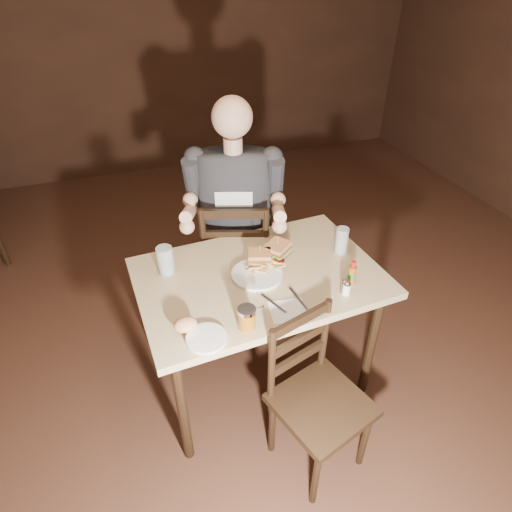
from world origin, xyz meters
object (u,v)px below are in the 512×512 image
object	(u,v)px
syrup_dispenser	(247,318)
side_plate	(207,339)
hot_sauce	(352,272)
dinner_plate	(257,275)
glass_right	(342,241)
chair_far	(237,258)
glass_left	(166,260)
main_table	(259,287)
chair_near	(322,405)
diner	(234,189)

from	to	relation	value
syrup_dispenser	side_plate	xyz separation A→B (m)	(-0.18, -0.02, -0.05)
hot_sauce	syrup_dispenser	bearing A→B (deg)	-167.84
dinner_plate	glass_right	world-z (taller)	glass_right
chair_far	glass_left	world-z (taller)	chair_far
chair_far	glass_left	xyz separation A→B (m)	(-0.48, -0.39, 0.37)
chair_far	main_table	bearing A→B (deg)	103.73
hot_sauce	chair_near	bearing A→B (deg)	-129.68
diner	side_plate	bearing A→B (deg)	-95.50
dinner_plate	chair_far	bearing A→B (deg)	83.67
main_table	chair_near	xyz separation A→B (m)	(0.10, -0.56, -0.27)
chair_near	dinner_plate	size ratio (longest dim) A/B	3.38
chair_near	dinner_plate	bearing A→B (deg)	84.97
dinner_plate	diner	bearing A→B (deg)	84.87
dinner_plate	syrup_dispenser	world-z (taller)	syrup_dispenser
syrup_dispenser	main_table	bearing A→B (deg)	58.65
diner	glass_right	world-z (taller)	diner
glass_right	syrup_dispenser	size ratio (longest dim) A/B	1.44
chair_far	hot_sauce	size ratio (longest dim) A/B	7.77
chair_far	glass_right	distance (m)	0.77
glass_right	hot_sauce	size ratio (longest dim) A/B	1.22
chair_far	syrup_dispenser	xyz separation A→B (m)	(-0.22, -0.89, 0.35)
side_plate	main_table	bearing A→B (deg)	44.03
hot_sauce	syrup_dispenser	size ratio (longest dim) A/B	1.18
chair_near	diner	xyz separation A→B (m)	(-0.07, 1.08, 0.57)
diner	dinner_plate	world-z (taller)	diner
main_table	chair_near	bearing A→B (deg)	-79.93
chair_near	dinner_plate	distance (m)	0.67
chair_far	diner	world-z (taller)	diner
chair_far	diner	distance (m)	0.52
dinner_plate	glass_right	xyz separation A→B (m)	(0.49, 0.05, 0.07)
glass_left	dinner_plate	bearing A→B (deg)	-23.40
glass_left	syrup_dispenser	size ratio (longest dim) A/B	1.43
diner	side_plate	size ratio (longest dim) A/B	6.06
glass_left	syrup_dispenser	world-z (taller)	glass_left
main_table	glass_left	xyz separation A→B (m)	(-0.43, 0.17, 0.16)
chair_far	glass_left	size ratio (longest dim) A/B	6.43
hot_sauce	glass_right	bearing A→B (deg)	73.55
chair_near	chair_far	bearing A→B (deg)	75.86
glass_left	main_table	bearing A→B (deg)	-21.70
chair_far	dinner_plate	distance (m)	0.65
glass_right	syrup_dispenser	xyz separation A→B (m)	(-0.64, -0.36, -0.02)
chair_far	glass_left	bearing A→B (deg)	58.30
dinner_plate	glass_left	xyz separation A→B (m)	(-0.41, 0.18, 0.07)
diner	glass_left	size ratio (longest dim) A/B	6.82
glass_right	diner	bearing A→B (deg)	132.63
chair_far	glass_right	world-z (taller)	chair_far
side_plate	hot_sauce	bearing A→B (deg)	10.65
main_table	chair_near	distance (m)	0.63
glass_right	side_plate	size ratio (longest dim) A/B	0.90
side_plate	syrup_dispenser	bearing A→B (deg)	5.81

